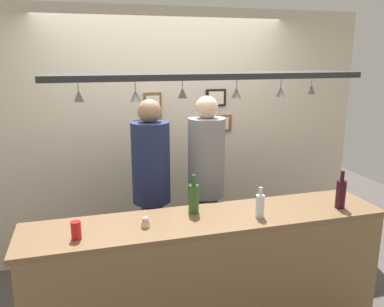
{
  "coord_description": "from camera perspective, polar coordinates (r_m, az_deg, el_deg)",
  "views": [
    {
      "loc": [
        -0.87,
        -2.93,
        2.12
      ],
      "look_at": [
        0.0,
        0.1,
        1.34
      ],
      "focal_mm": 37.03,
      "sensor_mm": 36.0,
      "label": 1
    }
  ],
  "objects": [
    {
      "name": "bar_counter",
      "position": [
        2.97,
        3.32,
        -15.72
      ],
      "size": [
        2.7,
        0.55,
        0.96
      ],
      "color": "brown",
      "rests_on": "ground_plane"
    },
    {
      "name": "hanging_wineglass_center_left",
      "position": [
        2.79,
        -1.39,
        8.85
      ],
      "size": [
        0.07,
        0.07,
        0.13
      ],
      "color": "silver",
      "rests_on": "overhead_glass_rack"
    },
    {
      "name": "person_left_navy_shirt",
      "position": [
        3.56,
        -5.89,
        -3.39
      ],
      "size": [
        0.34,
        0.34,
        1.76
      ],
      "color": "#2D334C",
      "rests_on": "ground_plane"
    },
    {
      "name": "hanging_wineglass_right",
      "position": [
        3.22,
        16.81,
        8.94
      ],
      "size": [
        0.07,
        0.07,
        0.13
      ],
      "color": "silver",
      "rests_on": "overhead_glass_rack"
    },
    {
      "name": "picture_frame_upper_small",
      "position": [
        4.25,
        3.47,
        8.02
      ],
      "size": [
        0.22,
        0.02,
        0.18
      ],
      "color": "black",
      "rests_on": "back_wall"
    },
    {
      "name": "back_wall",
      "position": [
        4.21,
        -3.76,
        2.62
      ],
      "size": [
        4.4,
        0.06,
        2.6
      ],
      "primitive_type": "cube",
      "color": "beige",
      "rests_on": "ground_plane"
    },
    {
      "name": "bottle_soda_clear",
      "position": [
        2.98,
        9.77,
        -7.34
      ],
      "size": [
        0.06,
        0.06,
        0.23
      ],
      "color": "silver",
      "rests_on": "bar_counter"
    },
    {
      "name": "hanging_wineglass_center",
      "position": [
        2.81,
        6.43,
        8.8
      ],
      "size": [
        0.07,
        0.07,
        0.13
      ],
      "color": "silver",
      "rests_on": "overhead_glass_rack"
    },
    {
      "name": "overhead_glass_rack",
      "position": [
        2.78,
        2.32,
        11.13
      ],
      "size": [
        2.2,
        0.36,
        0.04
      ],
      "primitive_type": "cube",
      "color": "black"
    },
    {
      "name": "cupcake",
      "position": [
        2.81,
        -6.73,
        -9.8
      ],
      "size": [
        0.06,
        0.06,
        0.08
      ],
      "color": "beige",
      "rests_on": "bar_counter"
    },
    {
      "name": "hanging_wineglass_left",
      "position": [
        2.61,
        -8.15,
        8.35
      ],
      "size": [
        0.07,
        0.07,
        0.13
      ],
      "color": "silver",
      "rests_on": "overhead_glass_rack"
    },
    {
      "name": "bottle_wine_dark_red",
      "position": [
        3.31,
        20.64,
        -5.39
      ],
      "size": [
        0.08,
        0.08,
        0.3
      ],
      "color": "#380F19",
      "rests_on": "bar_counter"
    },
    {
      "name": "drink_can",
      "position": [
        2.72,
        -16.35,
        -10.56
      ],
      "size": [
        0.07,
        0.07,
        0.12
      ],
      "primitive_type": "cylinder",
      "color": "red",
      "rests_on": "bar_counter"
    },
    {
      "name": "person_right_grey_shirt",
      "position": [
        3.68,
        2.06,
        -2.61
      ],
      "size": [
        0.34,
        0.34,
        1.78
      ],
      "color": "#2D334C",
      "rests_on": "ground_plane"
    },
    {
      "name": "hanging_wineglass_center_right",
      "position": [
        2.95,
        12.66,
        8.79
      ],
      "size": [
        0.07,
        0.07,
        0.13
      ],
      "color": "silver",
      "rests_on": "overhead_glass_rack"
    },
    {
      "name": "bottle_champagne_green",
      "position": [
        3.0,
        0.24,
        -6.42
      ],
      "size": [
        0.08,
        0.08,
        0.3
      ],
      "color": "#2D5623",
      "rests_on": "bar_counter"
    },
    {
      "name": "picture_frame_crest",
      "position": [
        4.08,
        -5.68,
        6.91
      ],
      "size": [
        0.18,
        0.02,
        0.26
      ],
      "color": "brown",
      "rests_on": "back_wall"
    },
    {
      "name": "ground_plane",
      "position": [
        3.72,
        0.45,
        -20.83
      ],
      "size": [
        8.0,
        8.0,
        0.0
      ],
      "primitive_type": "plane",
      "color": "#4C4742"
    },
    {
      "name": "hanging_wineglass_far_left",
      "position": [
        2.66,
        -16.02,
        8.07
      ],
      "size": [
        0.07,
        0.07,
        0.13
      ],
      "color": "silver",
      "rests_on": "overhead_glass_rack"
    },
    {
      "name": "picture_frame_lower_pair",
      "position": [
        4.3,
        3.82,
        4.33
      ],
      "size": [
        0.3,
        0.02,
        0.18
      ],
      "color": "brown",
      "rests_on": "back_wall"
    }
  ]
}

